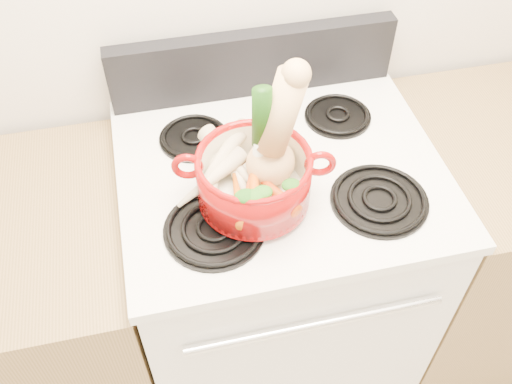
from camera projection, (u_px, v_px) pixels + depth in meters
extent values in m
cube|color=silver|center=(275.00, 278.00, 1.74)|extent=(0.76, 0.65, 0.92)
cube|color=white|center=(280.00, 170.00, 1.39)|extent=(0.78, 0.67, 0.03)
cube|color=black|center=(253.00, 63.00, 1.50)|extent=(0.76, 0.05, 0.18)
cylinder|color=silver|center=(316.00, 324.00, 1.28)|extent=(0.60, 0.02, 0.02)
cylinder|color=black|center=(214.00, 228.00, 1.24)|extent=(0.22, 0.22, 0.02)
cylinder|color=black|center=(379.00, 199.00, 1.29)|extent=(0.22, 0.22, 0.02)
cylinder|color=black|center=(194.00, 137.00, 1.43)|extent=(0.17, 0.17, 0.02)
cylinder|color=black|center=(338.00, 115.00, 1.49)|extent=(0.17, 0.17, 0.02)
cylinder|color=maroon|center=(254.00, 179.00, 1.24)|extent=(0.29, 0.29, 0.12)
torus|color=maroon|center=(187.00, 166.00, 1.20)|extent=(0.07, 0.03, 0.07)
torus|color=maroon|center=(320.00, 164.00, 1.21)|extent=(0.07, 0.03, 0.07)
cylinder|color=silver|center=(261.00, 136.00, 1.18)|extent=(0.04, 0.05, 0.27)
ellipsoid|color=tan|center=(265.00, 159.00, 1.30)|extent=(0.09, 0.08, 0.04)
cone|color=beige|center=(236.00, 173.00, 1.27)|extent=(0.09, 0.22, 0.06)
cone|color=beige|center=(214.00, 178.00, 1.25)|extent=(0.07, 0.18, 0.05)
cone|color=beige|center=(233.00, 160.00, 1.27)|extent=(0.13, 0.21, 0.06)
cone|color=beige|center=(211.00, 178.00, 1.23)|extent=(0.19, 0.14, 0.06)
cone|color=beige|center=(220.00, 158.00, 1.26)|extent=(0.19, 0.20, 0.06)
cone|color=#CB520A|center=(255.00, 190.00, 1.24)|extent=(0.03, 0.16, 0.05)
cone|color=#CA540A|center=(238.00, 200.00, 1.21)|extent=(0.04, 0.15, 0.04)
cone|color=#C13209|center=(271.00, 189.00, 1.22)|extent=(0.10, 0.16, 0.04)
cone|color=#D83D0A|center=(249.00, 194.00, 1.21)|extent=(0.08, 0.15, 0.05)
cone|color=#D4630A|center=(254.00, 185.00, 1.22)|extent=(0.06, 0.17, 0.05)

